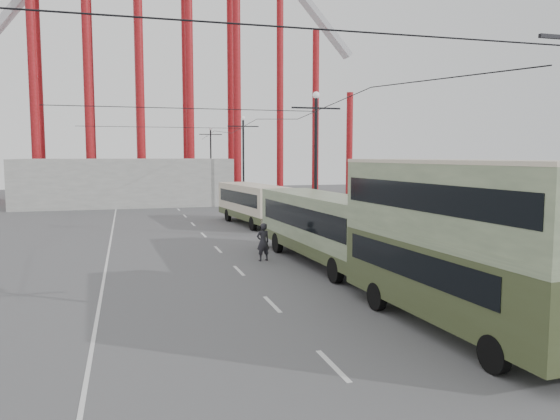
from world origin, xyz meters
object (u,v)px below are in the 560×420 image
object	(u,v)px
single_decker_cream	(253,202)
single_decker_green	(324,225)
pedestrian	(263,242)
double_decker_bus	(455,236)

from	to	relation	value
single_decker_cream	single_decker_green	bearing A→B (deg)	-96.96
pedestrian	single_decker_green	bearing A→B (deg)	140.31
double_decker_bus	pedestrian	distance (m)	12.88
double_decker_bus	single_decker_green	size ratio (longest dim) A/B	0.81
double_decker_bus	single_decker_cream	world-z (taller)	double_decker_bus
double_decker_bus	pedestrian	bearing A→B (deg)	99.81
double_decker_bus	single_decker_green	world-z (taller)	double_decker_bus
double_decker_bus	single_decker_green	bearing A→B (deg)	87.29
double_decker_bus	single_decker_green	xyz separation A→B (m)	(-0.11, 10.96, -1.00)
single_decker_green	single_decker_cream	xyz separation A→B (m)	(0.00, 15.89, -0.17)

